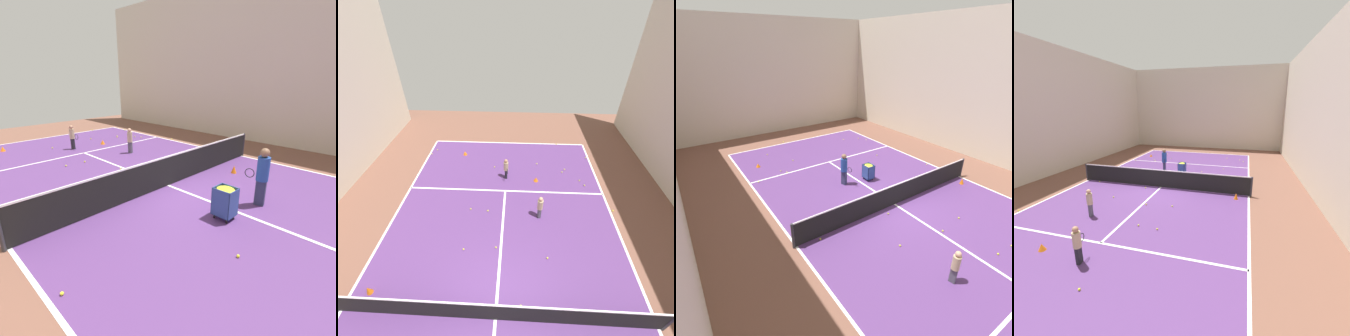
{
  "view_description": "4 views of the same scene",
  "coord_description": "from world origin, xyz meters",
  "views": [
    {
      "loc": [
        6.04,
        5.92,
        3.62
      ],
      "look_at": [
        0.0,
        0.0,
        0.65
      ],
      "focal_mm": 28.0,
      "sensor_mm": 36.0,
      "label": 1
    },
    {
      "loc": [
        -0.47,
        2.66,
        8.1
      ],
      "look_at": [
        0.01,
        -6.95,
        0.69
      ],
      "focal_mm": 24.0,
      "sensor_mm": 36.0,
      "label": 2
    },
    {
      "loc": [
        -7.81,
        -7.19,
        6.83
      ],
      "look_at": [
        -0.86,
        2.95,
        0.96
      ],
      "focal_mm": 28.0,
      "sensor_mm": 36.0,
      "label": 3
    },
    {
      "loc": [
        4.64,
        -11.73,
        4.64
      ],
      "look_at": [
        0.55,
        2.64,
        0.53
      ],
      "focal_mm": 24.0,
      "sensor_mm": 36.0,
      "label": 4
    }
  ],
  "objects": [
    {
      "name": "line_service_near",
      "position": [
        0.0,
        -5.88,
        0.01
      ],
      "size": [
        10.04,
        0.1,
        0.0
      ],
      "primitive_type": "cube",
      "color": "white",
      "rests_on": "ground"
    },
    {
      "name": "hall_enclosure_left",
      "position": [
        -8.28,
        0.0,
        4.35
      ],
      "size": [
        0.15,
        28.05,
        8.7
      ],
      "color": "beige",
      "rests_on": "ground"
    },
    {
      "name": "tennis_ball_11",
      "position": [
        3.19,
        4.94,
        0.04
      ],
      "size": [
        0.07,
        0.07,
        0.07
      ],
      "primitive_type": "sphere",
      "color": "yellow",
      "rests_on": "ground"
    },
    {
      "name": "tennis_ball_29",
      "position": [
        -4.1,
        -0.16,
        0.04
      ],
      "size": [
        0.07,
        0.07,
        0.07
      ],
      "primitive_type": "sphere",
      "color": "yellow",
      "rests_on": "ground"
    },
    {
      "name": "line_sideline_left",
      "position": [
        -5.02,
        0.0,
        0.01
      ],
      "size": [
        0.1,
        21.37,
        0.0
      ],
      "primitive_type": "cube",
      "color": "white",
      "rests_on": "ground"
    },
    {
      "name": "training_cone_2",
      "position": [
        -1.64,
        -6.75,
        0.12
      ],
      "size": [
        0.25,
        0.25,
        0.24
      ],
      "primitive_type": "cone",
      "color": "orange",
      "rests_on": "ground"
    },
    {
      "name": "tennis_ball_0",
      "position": [
        -0.96,
        10.99,
        0.04
      ],
      "size": [
        0.07,
        0.07,
        0.07
      ],
      "primitive_type": "sphere",
      "color": "yellow",
      "rests_on": "ground"
    },
    {
      "name": "tennis_net",
      "position": [
        0.0,
        0.0,
        0.56
      ],
      "size": [
        10.34,
        0.1,
        1.08
      ],
      "color": "#2D2D33",
      "rests_on": "ground"
    },
    {
      "name": "line_baseline_far",
      "position": [
        0.0,
        10.69,
        0.01
      ],
      "size": [
        10.04,
        0.1,
        0.0
      ],
      "primitive_type": "cube",
      "color": "white",
      "rests_on": "ground"
    },
    {
      "name": "tennis_ball_14",
      "position": [
        -1.83,
        7.34,
        0.04
      ],
      "size": [
        0.07,
        0.07,
        0.07
      ],
      "primitive_type": "sphere",
      "color": "yellow",
      "rests_on": "ground"
    },
    {
      "name": "training_cone_4",
      "position": [
        -3.96,
        7.68,
        0.12
      ],
      "size": [
        0.26,
        0.26,
        0.23
      ],
      "primitive_type": "cone",
      "color": "orange",
      "rests_on": "ground"
    },
    {
      "name": "tennis_ball_1",
      "position": [
        -2.86,
        9.21,
        0.04
      ],
      "size": [
        0.07,
        0.07,
        0.07
      ],
      "primitive_type": "sphere",
      "color": "yellow",
      "rests_on": "ground"
    },
    {
      "name": "child_midcourt",
      "position": [
        -1.63,
        -4.23,
        0.71
      ],
      "size": [
        0.29,
        0.29,
        1.24
      ],
      "rotation": [
        0.0,
        0.0,
        1.77
      ],
      "color": "#4C4C56",
      "rests_on": "ground"
    },
    {
      "name": "tennis_ball_4",
      "position": [
        0.2,
        -2.52,
        0.04
      ],
      "size": [
        0.07,
        0.07,
        0.07
      ],
      "primitive_type": "sphere",
      "color": "yellow",
      "rests_on": "ground"
    },
    {
      "name": "tennis_ball_20",
      "position": [
        3.11,
        8.82,
        0.04
      ],
      "size": [
        0.07,
        0.07,
        0.07
      ],
      "primitive_type": "sphere",
      "color": "yellow",
      "rests_on": "ground"
    },
    {
      "name": "tennis_ball_24",
      "position": [
        -2.83,
        5.96,
        0.04
      ],
      "size": [
        0.07,
        0.07,
        0.07
      ],
      "primitive_type": "sphere",
      "color": "yellow",
      "rests_on": "ground"
    },
    {
      "name": "player_near_baseline",
      "position": [
        0.01,
        -6.94,
        0.72
      ],
      "size": [
        0.28,
        0.58,
        1.25
      ],
      "rotation": [
        0.0,
        0.0,
        1.7
      ],
      "color": "black",
      "rests_on": "ground"
    },
    {
      "name": "tennis_ball_28",
      "position": [
        0.75,
        -4.45,
        0.04
      ],
      "size": [
        0.07,
        0.07,
        0.07
      ],
      "primitive_type": "sphere",
      "color": "yellow",
      "rests_on": "ground"
    },
    {
      "name": "training_cone_1",
      "position": [
        4.37,
        -0.6,
        0.17
      ],
      "size": [
        0.22,
        0.22,
        0.33
      ],
      "primitive_type": "cone",
      "color": "orange",
      "rests_on": "ground"
    },
    {
      "name": "hall_enclosure_far",
      "position": [
        0.0,
        13.95,
        4.35
      ],
      "size": [
        16.42,
        0.15,
        8.7
      ],
      "color": "beige",
      "rests_on": "ground"
    },
    {
      "name": "tennis_ball_22",
      "position": [
        4.59,
        7.82,
        0.04
      ],
      "size": [
        0.07,
        0.07,
        0.07
      ],
      "primitive_type": "sphere",
      "color": "yellow",
      "rests_on": "ground"
    },
    {
      "name": "tennis_ball_15",
      "position": [
        1.73,
        3.77,
        0.04
      ],
      "size": [
        0.07,
        0.07,
        0.07
      ],
      "primitive_type": "sphere",
      "color": "yellow",
      "rests_on": "ground"
    },
    {
      "name": "court_playing_area",
      "position": [
        0.0,
        0.0,
        0.0
      ],
      "size": [
        10.04,
        21.37,
        0.0
      ],
      "color": "#563370",
      "rests_on": "ground"
    },
    {
      "name": "ground_plane",
      "position": [
        0.0,
        0.0,
        0.0
      ],
      "size": [
        31.75,
        31.75,
        0.0
      ],
      "primitive_type": "plane",
      "color": "brown"
    },
    {
      "name": "tennis_ball_17",
      "position": [
        -5.16,
        -4.74,
        0.04
      ],
      "size": [
        0.07,
        0.07,
        0.07
      ],
      "primitive_type": "sphere",
      "color": "yellow",
      "rests_on": "ground"
    },
    {
      "name": "hall_enclosure_right",
      "position": [
        8.28,
        0.0,
        4.35
      ],
      "size": [
        0.15,
        28.05,
        8.7
      ],
      "color": "beige",
      "rests_on": "ground"
    },
    {
      "name": "coach_at_net",
      "position": [
        -0.86,
        2.95,
        1.0
      ],
      "size": [
        0.41,
        0.68,
        1.74
      ],
      "rotation": [
        0.0,
        0.0,
        -1.35
      ],
      "color": "#2D3351",
      "rests_on": "ground"
    },
    {
      "name": "tennis_ball_26",
      "position": [
        0.74,
        -7.85,
        0.04
      ],
      "size": [
        0.07,
        0.07,
        0.07
      ],
      "primitive_type": "sphere",
      "color": "yellow",
      "rests_on": "ground"
    },
    {
      "name": "tennis_ball_27",
      "position": [
        4.25,
        8.41,
        0.04
      ],
      "size": [
        0.07,
        0.07,
        0.07
      ],
      "primitive_type": "sphere",
      "color": "yellow",
      "rests_on": "ground"
    },
    {
      "name": "tennis_ball_9",
      "position": [
        -1.84,
        -2.16,
        0.04
      ],
      "size": [
        0.07,
        0.07,
        0.07
      ],
      "primitive_type": "sphere",
      "color": "yellow",
      "rests_on": "ground"
    },
    {
      "name": "tennis_ball_18",
      "position": [
        4.78,
        2.09,
        0.04
      ],
      "size": [
        0.07,
        0.07,
        0.07
      ],
      "primitive_type": "sphere",
      "color": "yellow",
      "rests_on": "ground"
    },
    {
      "name": "tennis_ball_25",
      "position": [
        -0.8,
        -0.42,
        0.04
      ],
      "size": [
        0.07,
        0.07,
        0.07
      ],
      "primitive_type": "sphere",
      "color": "yellow",
      "rests_on": "ground"
    },
    {
      "name": "ball_cart",
      "position": [
        0.55,
        2.64,
        0.63
      ],
      "size": [
        0.47,
        0.55,
        0.91
      ],
      "color": "#2D478C",
      "rests_on": "ground"
    },
    {
      "name": "tennis_ball_3",
      "position": [
        1.49,
        -2.37,
        0.04
      ],
      "size": [
        0.07,
        0.07,
        0.07
      ],
      "primitive_type": "sphere",
      "color": "yellow",
      "rests_on": "ground"
    },
    {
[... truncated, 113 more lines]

